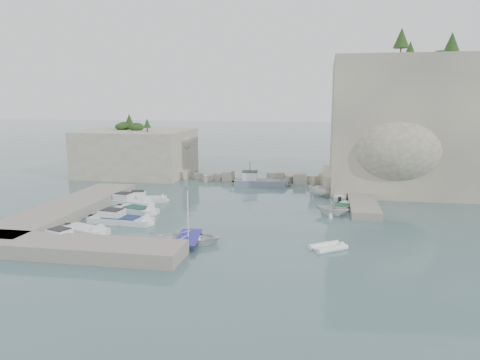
% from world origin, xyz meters
% --- Properties ---
extents(ground, '(400.00, 400.00, 0.00)m').
position_xyz_m(ground, '(0.00, 0.00, 0.00)').
color(ground, '#48696C').
rests_on(ground, ground).
extents(cliff_east, '(26.00, 22.00, 17.00)m').
position_xyz_m(cliff_east, '(23.00, 23.00, 8.50)').
color(cliff_east, beige).
rests_on(cliff_east, ground).
extents(cliff_terrace, '(8.00, 10.00, 2.50)m').
position_xyz_m(cliff_terrace, '(13.00, 18.00, 1.25)').
color(cliff_terrace, beige).
rests_on(cliff_terrace, ground).
extents(outcrop_west, '(16.00, 14.00, 7.00)m').
position_xyz_m(outcrop_west, '(-20.00, 25.00, 3.50)').
color(outcrop_west, beige).
rests_on(outcrop_west, ground).
extents(quay_west, '(5.00, 24.00, 1.10)m').
position_xyz_m(quay_west, '(-17.00, -1.00, 0.55)').
color(quay_west, '#9E9689').
rests_on(quay_west, ground).
extents(quay_south, '(18.00, 4.00, 1.10)m').
position_xyz_m(quay_south, '(-10.00, -12.50, 0.55)').
color(quay_south, '#9E9689').
rests_on(quay_south, ground).
extents(ledge_east, '(3.00, 16.00, 0.80)m').
position_xyz_m(ledge_east, '(13.50, 10.00, 0.40)').
color(ledge_east, '#9E9689').
rests_on(ledge_east, ground).
extents(breakwater, '(28.00, 3.00, 1.40)m').
position_xyz_m(breakwater, '(-1.00, 22.00, 0.70)').
color(breakwater, beige).
rests_on(breakwater, ground).
extents(motorboat_a, '(5.78, 2.99, 1.40)m').
position_xyz_m(motorboat_a, '(-11.44, 6.36, 0.00)').
color(motorboat_a, silver).
rests_on(motorboat_a, ground).
extents(motorboat_b, '(6.30, 3.03, 1.40)m').
position_xyz_m(motorboat_b, '(-12.47, 4.56, 0.00)').
color(motorboat_b, silver).
rests_on(motorboat_b, ground).
extents(motorboat_c, '(5.49, 3.55, 0.70)m').
position_xyz_m(motorboat_c, '(-10.22, 1.15, 0.00)').
color(motorboat_c, silver).
rests_on(motorboat_c, ground).
extents(motorboat_d, '(7.02, 2.54, 1.40)m').
position_xyz_m(motorboat_d, '(-10.08, -3.07, 0.00)').
color(motorboat_d, white).
rests_on(motorboat_d, ground).
extents(motorboat_e, '(5.14, 3.40, 0.70)m').
position_xyz_m(motorboat_e, '(-11.70, -6.98, 0.00)').
color(motorboat_e, white).
rests_on(motorboat_e, ground).
extents(motorboat_f, '(5.95, 3.58, 1.40)m').
position_xyz_m(motorboat_f, '(-11.53, -10.40, 0.00)').
color(motorboat_f, white).
rests_on(motorboat_f, ground).
extents(rowboat, '(5.87, 4.59, 1.11)m').
position_xyz_m(rowboat, '(-1.79, -8.09, 0.00)').
color(rowboat, white).
rests_on(rowboat, ground).
extents(inflatable_dinghy, '(3.34, 2.99, 0.44)m').
position_xyz_m(inflatable_dinghy, '(9.68, -7.59, 0.00)').
color(inflatable_dinghy, white).
rests_on(inflatable_dinghy, ground).
extents(tender_east_a, '(4.21, 3.87, 1.86)m').
position_xyz_m(tender_east_a, '(10.11, 3.75, 0.00)').
color(tender_east_a, white).
rests_on(tender_east_a, ground).
extents(tender_east_b, '(2.93, 4.57, 0.70)m').
position_xyz_m(tender_east_b, '(11.06, 6.06, 0.00)').
color(tender_east_b, white).
rests_on(tender_east_b, ground).
extents(tender_east_c, '(1.71, 4.41, 0.70)m').
position_xyz_m(tender_east_c, '(11.18, 12.14, 0.00)').
color(tender_east_c, silver).
rests_on(tender_east_c, ground).
extents(tender_east_d, '(4.91, 3.00, 1.78)m').
position_xyz_m(tender_east_d, '(9.47, 13.15, 0.00)').
color(tender_east_d, silver).
rests_on(tender_east_d, ground).
extents(work_boat, '(7.85, 2.92, 2.20)m').
position_xyz_m(work_boat, '(0.48, 18.62, 0.00)').
color(work_boat, slate).
rests_on(work_boat, ground).
extents(rowboat_mast, '(0.10, 0.10, 4.20)m').
position_xyz_m(rowboat_mast, '(-1.79, -8.09, 2.65)').
color(rowboat_mast, white).
rests_on(rowboat_mast, rowboat).
extents(vegetation, '(53.48, 13.88, 13.40)m').
position_xyz_m(vegetation, '(17.83, 24.40, 17.93)').
color(vegetation, '#1E4219').
rests_on(vegetation, ground).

